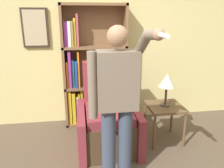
% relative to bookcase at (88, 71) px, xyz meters
% --- Properties ---
extents(wall_back, '(8.00, 0.11, 2.80)m').
position_rel_bookcase_xyz_m(wall_back, '(0.15, 0.16, 0.46)').
color(wall_back, '#DBCC84').
rests_on(wall_back, ground_plane).
extents(bookcase, '(1.03, 0.28, 1.99)m').
position_rel_bookcase_xyz_m(bookcase, '(0.00, 0.00, 0.00)').
color(bookcase, brown).
rests_on(bookcase, ground_plane).
extents(armchair, '(0.84, 0.89, 1.18)m').
position_rel_bookcase_xyz_m(armchair, '(0.23, -0.74, -0.57)').
color(armchair, '#4C3823').
rests_on(armchair, ground_plane).
extents(person_standing, '(0.55, 0.78, 1.72)m').
position_rel_bookcase_xyz_m(person_standing, '(0.23, -1.52, 0.04)').
color(person_standing, '#384256').
rests_on(person_standing, ground_plane).
extents(side_table, '(0.50, 0.50, 0.56)m').
position_rel_bookcase_xyz_m(side_table, '(1.07, -0.74, -0.46)').
color(side_table, brown).
rests_on(side_table, ground_plane).
extents(table_lamp, '(0.23, 0.23, 0.48)m').
position_rel_bookcase_xyz_m(table_lamp, '(1.07, -0.74, -0.02)').
color(table_lamp, '#4C4233').
rests_on(table_lamp, side_table).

